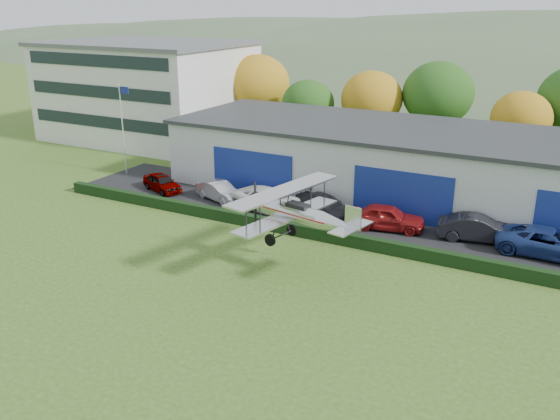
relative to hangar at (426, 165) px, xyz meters
The scene contains 16 objects.
ground 28.55m from the hangar, 100.13° to the right, with size 300.00×300.00×0.00m, color #39561B.
apron 7.72m from the hangar, 105.99° to the right, with size 48.00×9.00×0.05m, color black.
hedge 12.16m from the hangar, 99.64° to the right, with size 46.00×0.60×0.80m, color black.
hangar is the anchor object (origin of this frame).
office_block 33.84m from the hangar, 167.99° to the left, with size 20.60×15.60×10.40m.
flagpole 25.68m from the hangar, 166.49° to the right, with size 1.05×0.10×8.00m.
tree_belt 13.63m from the hangar, 108.16° to the left, with size 75.70×13.22×10.12m.
distant_hills 113.51m from the hangar, 94.79° to the left, with size 430.00×196.00×56.00m.
car_0 20.85m from the hangar, 155.88° to the right, with size 1.65×4.09×1.39m, color gray.
car_1 15.99m from the hangar, 148.68° to the right, with size 1.52×4.35×1.43m, color silver.
car_2 12.64m from the hangar, 137.11° to the right, with size 2.67×5.79×1.61m, color silver.
car_3 9.34m from the hangar, 123.31° to the right, with size 2.10×5.17×1.50m, color black.
car_4 8.22m from the hangar, 92.06° to the right, with size 1.98×4.93×1.68m, color maroon.
car_5 9.20m from the hangar, 52.99° to the right, with size 1.73×4.97×1.64m, color black.
car_6 12.46m from the hangar, 38.41° to the right, with size 2.77×6.01×1.67m, color navy.
biplane 16.82m from the hangar, 98.87° to the right, with size 7.39×8.43×3.13m.
Camera 1 is at (16.26, -16.45, 14.63)m, focal length 38.42 mm.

